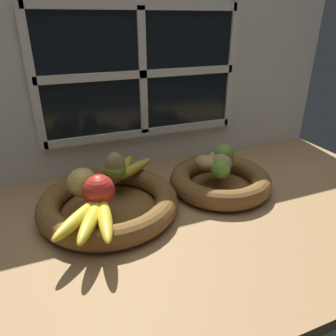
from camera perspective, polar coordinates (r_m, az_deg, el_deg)
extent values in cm
cube|color=#9E774C|center=(89.68, 1.62, -7.09)|extent=(140.00, 90.00, 3.00)
cube|color=silver|center=(105.54, -4.95, 14.85)|extent=(140.00, 3.00, 55.00)
cube|color=black|center=(103.17, -4.69, 16.59)|extent=(64.00, 0.80, 38.00)
cube|color=white|center=(102.60, -4.58, 16.54)|extent=(2.40, 1.20, 38.00)
cube|color=white|center=(102.60, -4.58, 16.54)|extent=(64.00, 1.20, 2.40)
cube|color=white|center=(97.87, -23.28, 14.22)|extent=(2.40, 1.20, 40.40)
cube|color=white|center=(116.30, 11.31, 17.20)|extent=(2.40, 1.20, 40.40)
cube|color=white|center=(101.46, -4.99, 27.20)|extent=(64.00, 1.20, 2.40)
cube|color=white|center=(107.16, -4.23, 6.45)|extent=(64.00, 1.20, 2.40)
cylinder|color=brown|center=(86.19, -10.52, -7.46)|extent=(25.17, 25.17, 1.00)
torus|color=brown|center=(84.91, -10.65, -6.08)|extent=(36.57, 36.57, 5.88)
cylinder|color=brown|center=(96.93, 9.28, -3.40)|extent=(19.82, 19.82, 1.00)
torus|color=brown|center=(95.80, 9.38, -2.12)|extent=(30.05, 30.05, 5.88)
sphere|color=#DBB756|center=(81.53, -15.17, -2.56)|extent=(7.53, 7.53, 7.53)
sphere|color=#8CAD3D|center=(87.69, -9.63, -0.34)|extent=(6.45, 6.45, 6.45)
sphere|color=red|center=(76.85, -12.37, -3.94)|extent=(7.75, 7.75, 7.75)
ellipsoid|color=olive|center=(87.21, -9.54, 0.22)|extent=(7.06, 6.77, 8.37)
ellipsoid|color=yellow|center=(72.35, -15.64, -8.51)|extent=(14.61, 15.08, 3.08)
ellipsoid|color=yellow|center=(71.17, -13.61, -8.87)|extent=(10.53, 17.48, 3.08)
ellipsoid|color=yellow|center=(70.79, -11.33, -8.82)|extent=(5.42, 18.16, 3.08)
sphere|color=brown|center=(78.41, -11.82, -5.23)|extent=(2.78, 2.78, 2.78)
ellipsoid|color=gold|center=(91.91, -6.11, -0.12)|extent=(14.80, 11.32, 2.81)
ellipsoid|color=gold|center=(93.38, -7.90, 0.20)|extent=(10.84, 15.05, 2.81)
ellipsoid|color=gold|center=(93.78, -9.91, 0.17)|extent=(5.04, 16.23, 2.81)
sphere|color=brown|center=(86.60, -9.44, -2.02)|extent=(2.53, 2.53, 2.53)
ellipsoid|color=#A38451|center=(93.42, 9.61, 0.87)|extent=(6.00, 6.98, 5.12)
ellipsoid|color=tan|center=(94.07, 6.89, 0.94)|extent=(8.02, 8.96, 4.26)
ellipsoid|color=tan|center=(97.86, 9.29, 1.84)|extent=(8.59, 7.54, 4.43)
sphere|color=#6B9E33|center=(89.18, 9.48, -0.21)|extent=(5.51, 5.51, 5.51)
sphere|color=olive|center=(97.56, 9.99, 2.36)|extent=(6.48, 6.48, 6.48)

